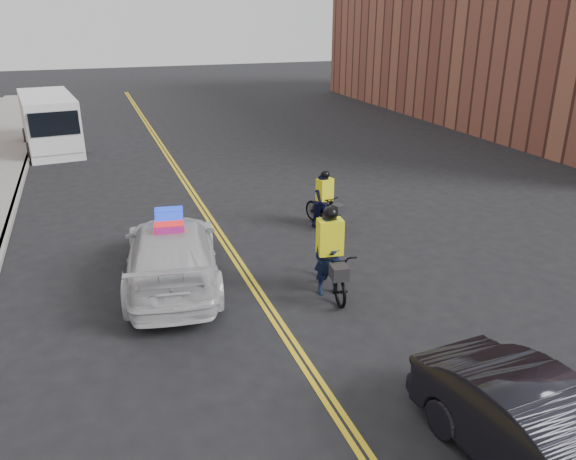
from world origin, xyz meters
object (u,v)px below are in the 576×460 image
(cyclist_far, at_px, (325,204))
(police_cruiser, at_px, (172,253))
(cyclist_near, at_px, (329,264))
(dark_sedan, at_px, (546,442))
(cargo_van, at_px, (50,123))

(cyclist_far, bearing_deg, police_cruiser, -171.89)
(cyclist_near, xyz_separation_m, cyclist_far, (1.65, 4.12, -0.05))
(police_cruiser, relative_size, dark_sedan, 1.29)
(police_cruiser, distance_m, dark_sedan, 8.97)
(police_cruiser, height_order, cargo_van, cargo_van)
(police_cruiser, height_order, dark_sedan, police_cruiser)
(cyclist_near, bearing_deg, cyclist_far, 75.83)
(police_cruiser, xyz_separation_m, cyclist_near, (3.36, -1.82, -0.03))
(police_cruiser, distance_m, cargo_van, 16.44)
(cargo_van, distance_m, cyclist_far, 16.07)
(dark_sedan, height_order, cargo_van, cargo_van)
(police_cruiser, bearing_deg, cyclist_near, 159.88)
(police_cruiser, xyz_separation_m, cyclist_far, (5.02, 2.31, -0.09))
(police_cruiser, height_order, cyclist_far, cyclist_far)
(dark_sedan, height_order, cyclist_near, cyclist_near)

